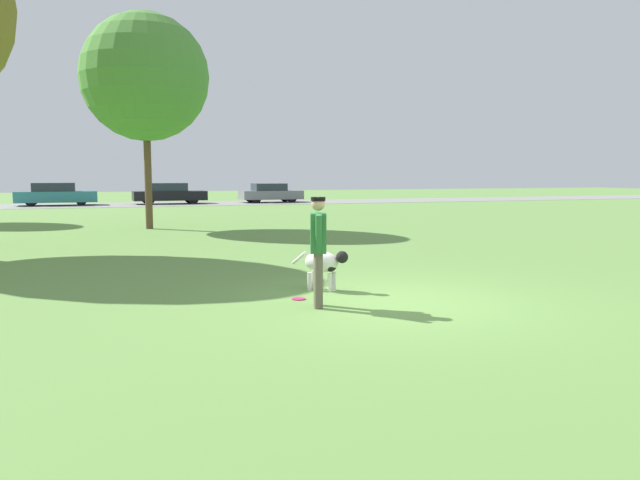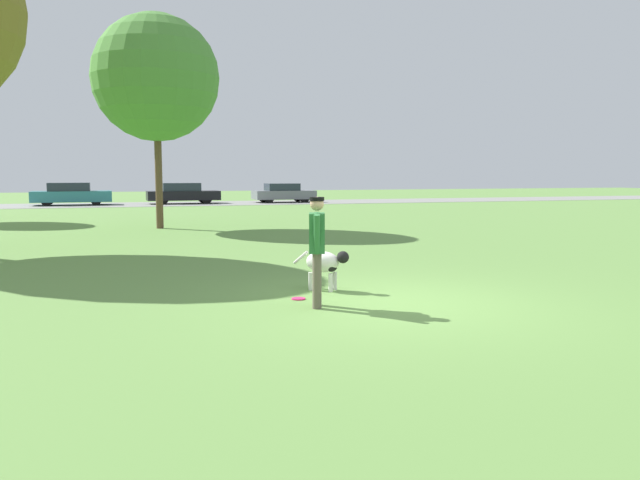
{
  "view_description": "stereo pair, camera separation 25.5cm",
  "coord_description": "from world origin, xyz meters",
  "px_view_note": "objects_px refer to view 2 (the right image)",
  "views": [
    {
      "loc": [
        -3.97,
        -8.26,
        1.91
      ],
      "look_at": [
        -0.91,
        0.7,
        0.9
      ],
      "focal_mm": 35.0,
      "sensor_mm": 36.0,
      "label": 1
    },
    {
      "loc": [
        -3.73,
        -8.34,
        1.91
      ],
      "look_at": [
        -0.91,
        0.7,
        0.9
      ],
      "focal_mm": 35.0,
      "sensor_mm": 36.0,
      "label": 2
    }
  ],
  "objects_px": {
    "dog": "(325,263)",
    "parked_car_teal": "(71,194)",
    "person": "(317,243)",
    "parked_car_grey": "(283,193)",
    "frisbee": "(298,299)",
    "parked_car_black": "(183,193)",
    "tree_mid_center": "(156,78)"
  },
  "relations": [
    {
      "from": "person",
      "to": "parked_car_teal",
      "type": "bearing_deg",
      "value": 27.29
    },
    {
      "from": "dog",
      "to": "parked_car_teal",
      "type": "xyz_separation_m",
      "value": [
        -6.19,
        30.73,
        0.21
      ]
    },
    {
      "from": "parked_car_black",
      "to": "parked_car_teal",
      "type": "bearing_deg",
      "value": 176.37
    },
    {
      "from": "parked_car_teal",
      "to": "parked_car_black",
      "type": "distance_m",
      "value": 6.58
    },
    {
      "from": "person",
      "to": "parked_car_teal",
      "type": "height_order",
      "value": "person"
    },
    {
      "from": "person",
      "to": "frisbee",
      "type": "relative_size",
      "value": 7.38
    },
    {
      "from": "frisbee",
      "to": "parked_car_teal",
      "type": "distance_m",
      "value": 31.81
    },
    {
      "from": "parked_car_teal",
      "to": "dog",
      "type": "bearing_deg",
      "value": -80.12
    },
    {
      "from": "frisbee",
      "to": "parked_car_grey",
      "type": "bearing_deg",
      "value": 76.41
    },
    {
      "from": "tree_mid_center",
      "to": "parked_car_grey",
      "type": "height_order",
      "value": "tree_mid_center"
    },
    {
      "from": "parked_car_black",
      "to": "person",
      "type": "bearing_deg",
      "value": -94.03
    },
    {
      "from": "person",
      "to": "tree_mid_center",
      "type": "xyz_separation_m",
      "value": [
        -1.46,
        13.95,
        4.22
      ]
    },
    {
      "from": "parked_car_grey",
      "to": "parked_car_teal",
      "type": "bearing_deg",
      "value": 176.92
    },
    {
      "from": "tree_mid_center",
      "to": "frisbee",
      "type": "bearing_deg",
      "value": -84.24
    },
    {
      "from": "dog",
      "to": "parked_car_teal",
      "type": "distance_m",
      "value": 31.35
    },
    {
      "from": "tree_mid_center",
      "to": "parked_car_teal",
      "type": "distance_m",
      "value": 18.99
    },
    {
      "from": "dog",
      "to": "tree_mid_center",
      "type": "distance_m",
      "value": 13.75
    },
    {
      "from": "parked_car_black",
      "to": "tree_mid_center",
      "type": "bearing_deg",
      "value": -99.93
    },
    {
      "from": "parked_car_grey",
      "to": "frisbee",
      "type": "bearing_deg",
      "value": -105.56
    },
    {
      "from": "dog",
      "to": "frisbee",
      "type": "distance_m",
      "value": 0.95
    },
    {
      "from": "person",
      "to": "frisbee",
      "type": "xyz_separation_m",
      "value": [
        -0.11,
        0.6,
        -0.92
      ]
    },
    {
      "from": "person",
      "to": "parked_car_grey",
      "type": "bearing_deg",
      "value": 4.03
    },
    {
      "from": "parked_car_black",
      "to": "parked_car_grey",
      "type": "distance_m",
      "value": 6.51
    },
    {
      "from": "dog",
      "to": "parked_car_grey",
      "type": "bearing_deg",
      "value": 116.86
    },
    {
      "from": "tree_mid_center",
      "to": "parked_car_grey",
      "type": "bearing_deg",
      "value": 63.42
    },
    {
      "from": "person",
      "to": "parked_car_black",
      "type": "relative_size",
      "value": 0.35
    },
    {
      "from": "dog",
      "to": "frisbee",
      "type": "height_order",
      "value": "dog"
    },
    {
      "from": "dog",
      "to": "parked_car_teal",
      "type": "relative_size",
      "value": 0.18
    },
    {
      "from": "dog",
      "to": "tree_mid_center",
      "type": "relative_size",
      "value": 0.11
    },
    {
      "from": "tree_mid_center",
      "to": "parked_car_teal",
      "type": "bearing_deg",
      "value": 103.26
    },
    {
      "from": "tree_mid_center",
      "to": "parked_car_teal",
      "type": "xyz_separation_m",
      "value": [
        -4.23,
        17.96,
        -4.48
      ]
    },
    {
      "from": "frisbee",
      "to": "tree_mid_center",
      "type": "bearing_deg",
      "value": 95.76
    }
  ]
}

